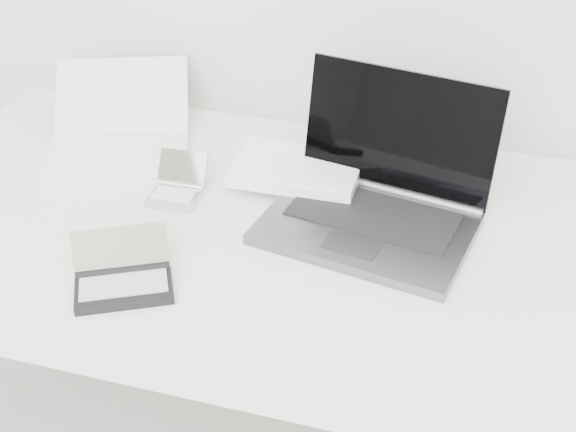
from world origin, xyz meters
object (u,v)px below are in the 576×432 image
(palmtop_charcoal, at_px, (123,279))
(desk, at_px, (310,255))
(netbook_open_white, at_px, (119,138))
(laptop_large, at_px, (354,191))

(palmtop_charcoal, bearing_deg, desk, 14.78)
(desk, relative_size, netbook_open_white, 3.80)
(desk, xyz_separation_m, netbook_open_white, (-0.46, 0.18, 0.07))
(desk, relative_size, palmtop_charcoal, 8.23)
(desk, relative_size, laptop_large, 3.22)
(laptop_large, xyz_separation_m, palmtop_charcoal, (-0.31, -0.33, -0.02))
(desk, height_order, netbook_open_white, netbook_open_white)
(desk, xyz_separation_m, palmtop_charcoal, (-0.25, -0.23, 0.06))
(laptop_large, xyz_separation_m, netbook_open_white, (-0.52, 0.08, -0.01))
(laptop_large, bearing_deg, netbook_open_white, -179.25)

